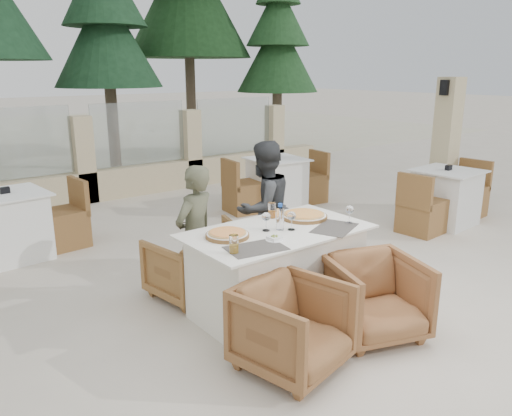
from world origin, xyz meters
TOP-DOWN VIEW (x-y plane):
  - ground at (0.00, 0.00)m, footprint 80.00×80.00m
  - perimeter_wall_far at (0.00, 4.80)m, footprint 10.00×0.34m
  - lantern_pillar at (4.20, 1.00)m, footprint 0.34×0.34m
  - pine_centre at (1.50, 7.20)m, footprint 2.20×2.20m
  - pine_mid_right at (3.80, 7.80)m, footprint 2.99×2.99m
  - pine_far_right at (5.50, 6.50)m, footprint 1.98×1.98m
  - dining_table at (-0.02, -0.07)m, footprint 1.60×0.90m
  - placemat_near_left at (-0.45, -0.32)m, footprint 0.49×0.37m
  - placemat_near_right at (0.40, -0.34)m, footprint 0.53×0.46m
  - pizza_left at (-0.47, 0.03)m, footprint 0.45×0.45m
  - pizza_right at (0.40, 0.05)m, footprint 0.46×0.46m
  - water_bottle at (0.00, -0.08)m, footprint 0.07×0.07m
  - wine_glass_centre at (-0.11, -0.03)m, footprint 0.08×0.08m
  - wine_glass_near at (0.07, -0.14)m, footprint 0.09×0.09m
  - wine_glass_corner at (0.61, -0.31)m, footprint 0.09×0.09m
  - beer_glass_left at (-0.64, -0.30)m, footprint 0.09×0.09m
  - beer_glass_right at (0.17, 0.24)m, footprint 0.08×0.08m
  - olive_dish at (-0.22, -0.27)m, footprint 0.14×0.14m
  - armchair_far_left at (-0.48, 0.71)m, footprint 0.73×0.74m
  - armchair_far_right at (0.46, 0.79)m, footprint 0.78×0.80m
  - armchair_near_left at (-0.50, -0.81)m, footprint 0.83×0.84m
  - armchair_near_right at (0.35, -0.86)m, footprint 0.90×0.91m
  - diner_left at (-0.48, 0.54)m, footprint 0.55×0.46m
  - diner_right at (0.46, 0.71)m, footprint 0.74×0.61m
  - bg_table_a at (-1.57, 2.80)m, footprint 1.70×0.95m
  - bg_table_b at (2.29, 2.68)m, footprint 1.72×1.01m
  - bg_table_c at (3.55, 0.52)m, footprint 1.69×0.93m

SIDE VIEW (x-z plane):
  - ground at x=0.00m, z-range 0.00..0.00m
  - armchair_far_left at x=-0.48m, z-range 0.00..0.59m
  - armchair_far_right at x=0.46m, z-range 0.00..0.60m
  - armchair_near_left at x=-0.50m, z-range 0.00..0.65m
  - armchair_near_right at x=0.35m, z-range 0.00..0.65m
  - dining_table at x=-0.02m, z-range 0.00..0.77m
  - bg_table_a at x=-1.57m, z-range 0.00..0.77m
  - bg_table_b at x=2.29m, z-range 0.00..0.77m
  - bg_table_c at x=3.55m, z-range 0.00..0.77m
  - diner_left at x=-0.48m, z-range 0.00..1.30m
  - diner_right at x=0.46m, z-range 0.00..1.41m
  - placemat_near_left at x=-0.45m, z-range 0.77..0.77m
  - placemat_near_right at x=0.40m, z-range 0.77..0.77m
  - olive_dish at x=-0.22m, z-range 0.77..0.81m
  - pizza_left at x=-0.47m, z-range 0.77..0.82m
  - pizza_right at x=0.40m, z-range 0.77..0.83m
  - perimeter_wall_far at x=0.00m, z-range 0.00..1.60m
  - beer_glass_left at x=-0.64m, z-range 0.77..0.91m
  - beer_glass_right at x=0.17m, z-range 0.77..0.91m
  - wine_glass_centre at x=-0.11m, z-range 0.77..0.95m
  - wine_glass_near at x=0.07m, z-range 0.77..0.95m
  - wine_glass_corner at x=0.61m, z-range 0.77..0.95m
  - water_bottle at x=0.00m, z-range 0.77..1.00m
  - lantern_pillar at x=4.20m, z-range 0.00..2.00m
  - pine_far_right at x=5.50m, z-range 0.00..4.50m
  - pine_centre at x=1.50m, z-range 0.00..5.00m
  - pine_mid_right at x=3.80m, z-range 0.00..6.80m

